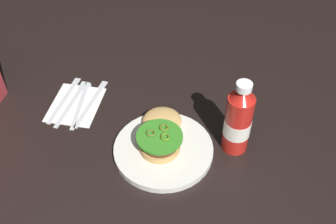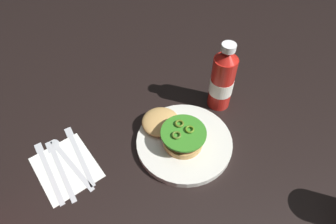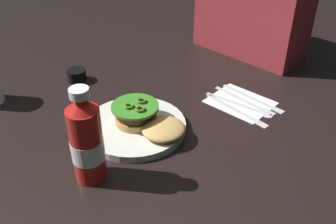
% 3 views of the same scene
% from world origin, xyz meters
% --- Properties ---
extents(ground_plane, '(3.00, 3.00, 0.00)m').
position_xyz_m(ground_plane, '(0.00, 0.00, 0.00)').
color(ground_plane, black).
extents(dinner_plate, '(0.25, 0.25, 0.02)m').
position_xyz_m(dinner_plate, '(0.14, -0.01, 0.01)').
color(dinner_plate, silver).
rests_on(dinner_plate, ground_plane).
extents(burger_sandwich, '(0.19, 0.12, 0.05)m').
position_xyz_m(burger_sandwich, '(0.17, 0.01, 0.04)').
color(burger_sandwich, tan).
rests_on(burger_sandwich, dinner_plate).
extents(ketchup_bottle, '(0.07, 0.07, 0.21)m').
position_xyz_m(ketchup_bottle, '(0.20, -0.18, 0.09)').
color(ketchup_bottle, red).
rests_on(ketchup_bottle, ground_plane).
extents(condiment_cup, '(0.06, 0.06, 0.03)m').
position_xyz_m(condiment_cup, '(-0.16, 0.03, 0.02)').
color(condiment_cup, black).
rests_on(condiment_cup, ground_plane).
extents(napkin, '(0.17, 0.14, 0.00)m').
position_xyz_m(napkin, '(0.25, 0.27, 0.00)').
color(napkin, white).
rests_on(napkin, ground_plane).
extents(steak_knife, '(0.20, 0.03, 0.00)m').
position_xyz_m(steak_knife, '(0.28, 0.23, 0.00)').
color(steak_knife, silver).
rests_on(steak_knife, napkin).
extents(spoon_utensil, '(0.19, 0.05, 0.00)m').
position_xyz_m(spoon_utensil, '(0.28, 0.26, 0.00)').
color(spoon_utensil, silver).
rests_on(spoon_utensil, napkin).
extents(fork_utensil, '(0.19, 0.03, 0.00)m').
position_xyz_m(fork_utensil, '(0.27, 0.28, 0.00)').
color(fork_utensil, silver).
rests_on(fork_utensil, napkin).
extents(butter_knife, '(0.20, 0.02, 0.00)m').
position_xyz_m(butter_knife, '(0.28, 0.31, 0.00)').
color(butter_knife, silver).
rests_on(butter_knife, napkin).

